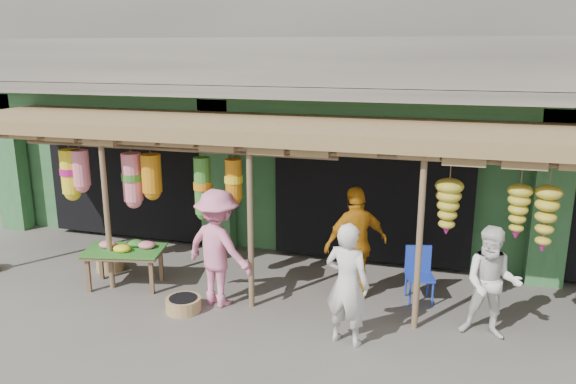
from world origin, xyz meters
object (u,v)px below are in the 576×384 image
(blue_chair, at_px, (419,271))
(person_vendor, at_px, (356,244))
(person_right, at_px, (492,283))
(person_front, at_px, (347,284))
(flower_table, at_px, (125,251))
(person_shopper, at_px, (218,248))

(blue_chair, bearing_deg, person_vendor, -179.12)
(person_right, bearing_deg, person_front, -154.18)
(person_vendor, bearing_deg, person_front, 56.69)
(flower_table, distance_m, person_right, 5.80)
(flower_table, relative_size, blue_chair, 1.63)
(person_front, distance_m, person_right, 2.02)
(flower_table, height_order, person_front, person_front)
(blue_chair, xyz_separation_m, person_vendor, (-0.98, -0.28, 0.44))
(person_front, relative_size, person_right, 1.07)
(flower_table, xyz_separation_m, person_vendor, (3.80, 0.58, 0.31))
(blue_chair, xyz_separation_m, person_front, (-0.86, -1.69, 0.37))
(person_front, height_order, person_right, person_front)
(flower_table, relative_size, person_vendor, 0.76)
(flower_table, bearing_deg, person_front, -24.21)
(flower_table, xyz_separation_m, person_front, (3.92, -0.82, 0.24))
(flower_table, height_order, blue_chair, blue_chair)
(blue_chair, bearing_deg, person_shopper, -175.75)
(flower_table, bearing_deg, person_shopper, -18.36)
(blue_chair, distance_m, person_right, 1.43)
(person_right, relative_size, person_vendor, 0.86)
(person_shopper, bearing_deg, person_right, -160.21)
(blue_chair, relative_size, person_shopper, 0.47)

